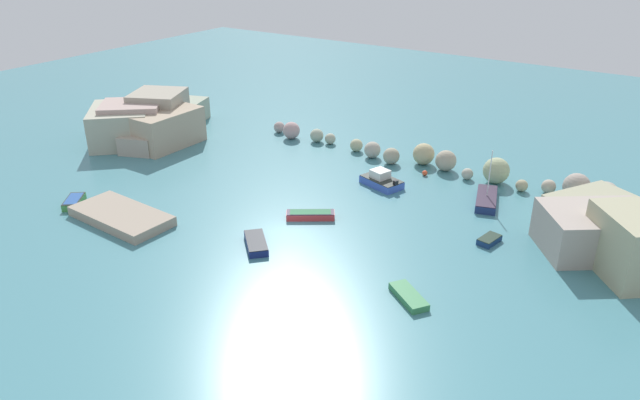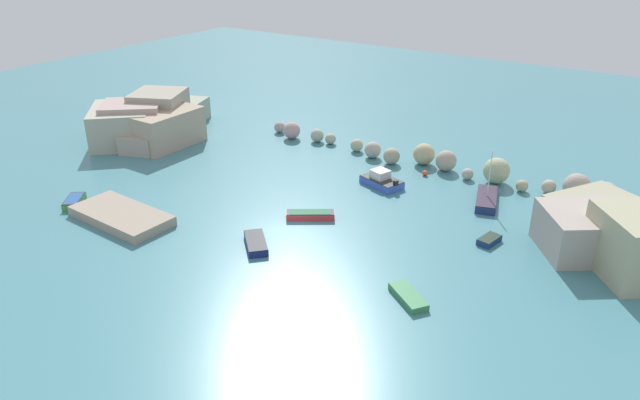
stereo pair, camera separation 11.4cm
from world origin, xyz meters
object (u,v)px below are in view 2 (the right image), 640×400
moored_boat_4 (74,201)px  moored_boat_6 (489,240)px  moored_boat_3 (256,243)px  moored_boat_1 (487,199)px  stone_dock (122,216)px  moored_boat_2 (408,297)px  moored_boat_0 (381,180)px  channel_buoy (425,173)px  moored_boat_5 (310,215)px

moored_boat_4 → moored_boat_6: size_ratio=1.37×
moored_boat_3 → moored_boat_1: bearing=99.0°
stone_dock → moored_boat_2: 27.50m
moored_boat_4 → moored_boat_6: 38.66m
moored_boat_6 → moored_boat_1: bearing=32.3°
moored_boat_1 → moored_boat_3: (-13.05, -19.04, -0.08)m
moored_boat_0 → moored_boat_2: size_ratio=1.27×
stone_dock → moored_boat_1: size_ratio=1.67×
channel_buoy → moored_boat_2: 23.67m
channel_buoy → moored_boat_0: size_ratio=0.12×
moored_boat_0 → moored_boat_4: 30.26m
moored_boat_3 → moored_boat_5: size_ratio=0.91×
moored_boat_3 → moored_boat_6: bearing=79.2°
moored_boat_3 → moored_boat_6: size_ratio=1.63×
moored_boat_2 → channel_buoy: bearing=147.0°
stone_dock → moored_boat_1: bearing=40.0°
moored_boat_6 → moored_boat_3: bearing=136.6°
moored_boat_2 → moored_boat_5: 14.88m
moored_boat_3 → moored_boat_4: 19.95m
stone_dock → moored_boat_0: moored_boat_0 is taller
moored_boat_4 → moored_boat_1: bearing=-93.4°
stone_dock → moored_boat_5: stone_dock is taller
stone_dock → channel_buoy: stone_dock is taller
stone_dock → moored_boat_2: size_ratio=2.56×
moored_boat_1 → moored_boat_2: 18.98m
moored_boat_2 → moored_boat_6: bearing=115.4°
moored_boat_4 → moored_boat_6: moored_boat_4 is taller
moored_boat_1 → moored_boat_5: moored_boat_1 is taller
moored_boat_1 → moored_boat_5: bearing=-62.3°
moored_boat_3 → moored_boat_4: (-19.65, -3.41, 0.04)m
channel_buoy → moored_boat_5: bearing=-106.2°
moored_boat_1 → moored_boat_4: bearing=-72.7°
stone_dock → channel_buoy: 31.14m
moored_boat_3 → moored_boat_5: moored_boat_5 is taller
moored_boat_1 → moored_boat_2: moored_boat_1 is taller
moored_boat_0 → moored_boat_6: moored_boat_0 is taller
moored_boat_1 → channel_buoy: bearing=-128.1°
stone_dock → moored_boat_2: bearing=6.5°
moored_boat_2 → moored_boat_5: size_ratio=0.87×
moored_boat_1 → moored_boat_5: size_ratio=1.33×
moored_boat_3 → moored_boat_6: moored_boat_3 is taller
stone_dock → moored_boat_5: 17.19m
moored_boat_1 → stone_dock: bearing=-67.2°
channel_buoy → moored_boat_6: 15.09m
moored_boat_0 → moored_boat_6: size_ratio=1.99×
channel_buoy → moored_boat_4: 35.58m
stone_dock → moored_boat_4: 6.41m
stone_dock → moored_boat_4: stone_dock is taller
moored_boat_1 → moored_boat_5: 17.28m
channel_buoy → moored_boat_3: (-5.21, -22.04, 0.04)m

